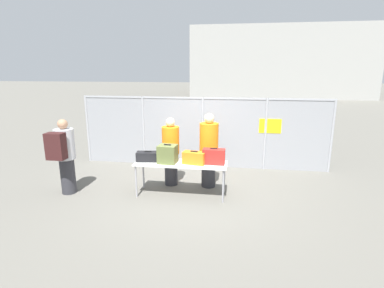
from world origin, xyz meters
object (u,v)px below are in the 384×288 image
(suitcase_orange, at_px, (194,158))
(traveler_hooded, at_px, (64,154))
(security_worker_near, at_px, (171,151))
(utility_trailer, at_px, (255,135))
(inspection_table, at_px, (181,165))
(suitcase_olive, at_px, (168,154))
(suitcase_black, at_px, (148,156))
(suitcase_red, at_px, (214,156))
(security_worker_far, at_px, (209,150))

(suitcase_orange, bearing_deg, traveler_hooded, -174.07)
(security_worker_near, height_order, utility_trailer, security_worker_near)
(inspection_table, relative_size, utility_trailer, 0.58)
(suitcase_olive, relative_size, traveler_hooded, 0.25)
(suitcase_black, distance_m, security_worker_near, 0.70)
(inspection_table, height_order, suitcase_black, suitcase_black)
(traveler_hooded, relative_size, utility_trailer, 0.49)
(security_worker_near, bearing_deg, utility_trailer, -119.43)
(suitcase_olive, distance_m, suitcase_red, 1.01)
(security_worker_near, distance_m, utility_trailer, 4.86)
(suitcase_orange, height_order, utility_trailer, suitcase_orange)
(suitcase_black, height_order, suitcase_orange, suitcase_orange)
(suitcase_olive, height_order, traveler_hooded, traveler_hooded)
(inspection_table, distance_m, suitcase_red, 0.76)
(suitcase_olive, bearing_deg, suitcase_black, 172.38)
(suitcase_black, distance_m, suitcase_olive, 0.48)
(suitcase_black, bearing_deg, suitcase_red, 0.18)
(security_worker_near, bearing_deg, suitcase_olive, 94.48)
(inspection_table, distance_m, suitcase_olive, 0.39)
(suitcase_orange, xyz_separation_m, suitcase_red, (0.42, 0.05, 0.03))
(inspection_table, height_order, suitcase_red, suitcase_red)
(traveler_hooded, xyz_separation_m, utility_trailer, (4.44, 5.22, -0.54))
(inspection_table, bearing_deg, suitcase_olive, -173.12)
(inspection_table, height_order, suitcase_olive, suitcase_olive)
(suitcase_red, bearing_deg, utility_trailer, 76.88)
(inspection_table, bearing_deg, utility_trailer, 69.23)
(security_worker_near, relative_size, security_worker_far, 0.93)
(inspection_table, relative_size, security_worker_near, 1.22)
(security_worker_far, bearing_deg, suitcase_olive, 31.87)
(suitcase_red, xyz_separation_m, traveler_hooded, (-3.30, -0.35, 0.01))
(security_worker_near, bearing_deg, suitcase_red, 150.15)
(utility_trailer, bearing_deg, suitcase_orange, -107.57)
(suitcase_black, xyz_separation_m, traveler_hooded, (-1.82, -0.35, 0.08))
(security_worker_far, bearing_deg, suitcase_orange, 62.11)
(suitcase_red, bearing_deg, inspection_table, -177.41)
(security_worker_near, distance_m, security_worker_far, 0.92)
(suitcase_olive, height_order, security_worker_near, security_worker_near)
(traveler_hooded, bearing_deg, inspection_table, -12.08)
(suitcase_red, xyz_separation_m, utility_trailer, (1.14, 4.87, -0.52))
(inspection_table, relative_size, suitcase_black, 3.77)
(suitcase_olive, relative_size, security_worker_far, 0.24)
(suitcase_black, bearing_deg, security_worker_near, 55.55)
(suitcase_orange, bearing_deg, security_worker_far, 67.96)
(suitcase_olive, bearing_deg, security_worker_far, 37.71)
(suitcase_orange, distance_m, security_worker_near, 0.91)
(suitcase_red, relative_size, security_worker_far, 0.27)
(suitcase_red, distance_m, utility_trailer, 5.03)
(suitcase_black, bearing_deg, inspection_table, -2.14)
(suitcase_olive, xyz_separation_m, security_worker_far, (0.85, 0.65, -0.04))
(suitcase_red, bearing_deg, suitcase_orange, -172.89)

